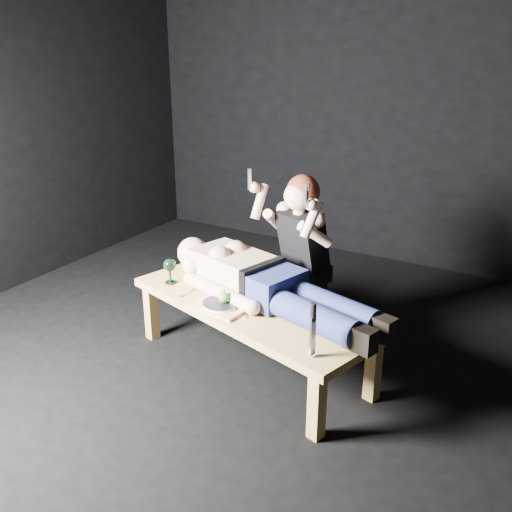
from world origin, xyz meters
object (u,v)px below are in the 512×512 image
at_px(carving_knife, 313,330).
at_px(lying_man, 270,280).
at_px(serving_tray, 221,307).
at_px(goblet, 170,271).
at_px(table, 252,335).
at_px(kneeling_woman, 311,256).

bearing_deg(carving_knife, lying_man, 152.99).
relative_size(serving_tray, goblet, 1.89).
relative_size(table, serving_tray, 5.08).
height_order(lying_man, goblet, lying_man).
bearing_deg(kneeling_woman, carving_knife, -43.59).
relative_size(serving_tray, carving_knife, 1.07).
xyz_separation_m(kneeling_woman, goblet, (-0.78, -0.56, -0.07)).
distance_m(lying_man, carving_knife, 0.70).
distance_m(table, lying_man, 0.38).
bearing_deg(table, lying_man, 61.19).
height_order(kneeling_woman, serving_tray, kneeling_woman).
distance_m(serving_tray, carving_knife, 0.78).
height_order(lying_man, serving_tray, lying_man).
bearing_deg(serving_tray, goblet, 164.14).
bearing_deg(kneeling_woman, goblet, -124.01).
height_order(table, lying_man, lying_man).
height_order(table, goblet, goblet).
height_order(serving_tray, goblet, goblet).
xyz_separation_m(table, serving_tray, (-0.13, -0.16, 0.24)).
height_order(kneeling_woman, carving_knife, kneeling_woman).
bearing_deg(lying_man, carving_knife, -27.01).
relative_size(goblet, carving_knife, 0.57).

